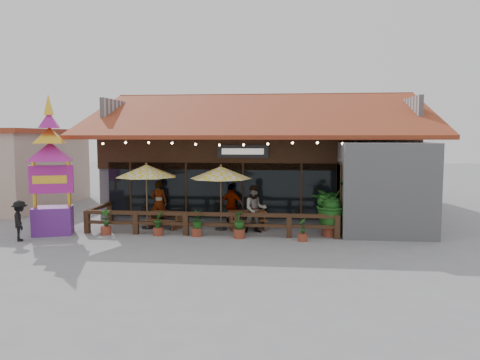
# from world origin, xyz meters

# --- Properties ---
(ground) EXTENTS (100.00, 100.00, 0.00)m
(ground) POSITION_xyz_m (0.00, 0.00, 0.00)
(ground) COLOR gray
(ground) RESTS_ON ground
(restaurant_building) EXTENTS (15.50, 14.73, 6.09)m
(restaurant_building) POSITION_xyz_m (0.26, 6.61, 2.21)
(restaurant_building) COLOR #AAAAAF
(restaurant_building) RESTS_ON ground
(patio_railing) EXTENTS (10.00, 2.60, 0.92)m
(patio_railing) POSITION_xyz_m (-2.25, -0.27, 0.61)
(patio_railing) COLOR #452B18
(patio_railing) RESTS_ON ground
(umbrella_left) EXTENTS (2.96, 2.96, 2.76)m
(umbrella_left) POSITION_xyz_m (-4.40, 0.67, 2.41)
(umbrella_left) COLOR brown
(umbrella_left) RESTS_ON ground
(umbrella_right) EXTENTS (2.68, 2.68, 2.70)m
(umbrella_right) POSITION_xyz_m (-1.29, 0.72, 2.36)
(umbrella_right) COLOR brown
(umbrella_right) RESTS_ON ground
(picnic_table_left) EXTENTS (1.63, 1.49, 0.67)m
(picnic_table_left) POSITION_xyz_m (-3.65, 0.91, 0.45)
(picnic_table_left) COLOR brown
(picnic_table_left) RESTS_ON ground
(picnic_table_right) EXTENTS (1.85, 1.70, 0.75)m
(picnic_table_right) POSITION_xyz_m (-0.25, 1.03, 0.50)
(picnic_table_right) COLOR brown
(picnic_table_right) RESTS_ON ground
(thai_sign_tower) EXTENTS (2.75, 2.75, 5.88)m
(thai_sign_tower) POSITION_xyz_m (-7.75, -0.84, 3.11)
(thai_sign_tower) COLOR #652487
(thai_sign_tower) RESTS_ON ground
(tropical_plant) EXTENTS (2.01, 2.07, 2.18)m
(tropical_plant) POSITION_xyz_m (3.07, -0.06, 1.25)
(tropical_plant) COLOR brown
(tropical_plant) RESTS_ON ground
(diner_a) EXTENTS (0.72, 0.48, 1.95)m
(diner_a) POSITION_xyz_m (-4.13, 1.50, 0.97)
(diner_a) COLOR #341D10
(diner_a) RESTS_ON ground
(diner_b) EXTENTS (1.08, 0.93, 1.90)m
(diner_b) POSITION_xyz_m (0.15, 0.26, 0.95)
(diner_b) COLOR #341D10
(diner_b) RESTS_ON ground
(diner_c) EXTENTS (1.16, 0.80, 1.84)m
(diner_c) POSITION_xyz_m (-0.94, 1.46, 0.92)
(diner_c) COLOR #341D10
(diner_c) RESTS_ON ground
(pedestrian) EXTENTS (1.00, 1.12, 1.50)m
(pedestrian) POSITION_xyz_m (-8.36, -2.08, 0.75)
(pedestrian) COLOR black
(pedestrian) RESTS_ON ground
(planter_a) EXTENTS (0.41, 0.41, 1.01)m
(planter_a) POSITION_xyz_m (-5.65, -0.70, 0.42)
(planter_a) COLOR brown
(planter_a) RESTS_ON ground
(planter_b) EXTENTS (0.39, 0.39, 0.95)m
(planter_b) POSITION_xyz_m (-3.56, -0.65, 0.43)
(planter_b) COLOR brown
(planter_b) RESTS_ON ground
(planter_c) EXTENTS (0.76, 0.72, 0.98)m
(planter_c) POSITION_xyz_m (-2.04, -0.64, 0.55)
(planter_c) COLOR brown
(planter_c) RESTS_ON ground
(planter_d) EXTENTS (0.55, 0.55, 1.04)m
(planter_d) POSITION_xyz_m (-0.38, -0.78, 0.50)
(planter_d) COLOR brown
(planter_d) RESTS_ON ground
(planter_e) EXTENTS (0.35, 0.35, 0.86)m
(planter_e) POSITION_xyz_m (2.00, -1.04, 0.36)
(planter_e) COLOR brown
(planter_e) RESTS_ON ground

